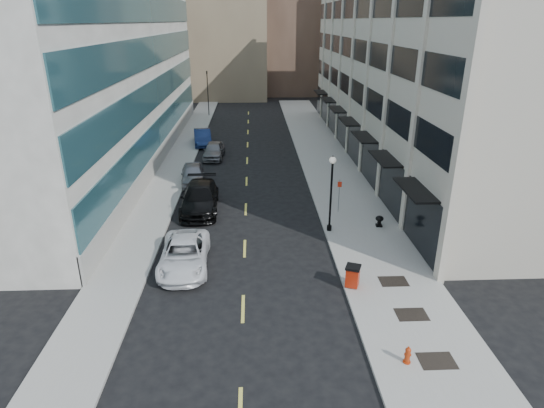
{
  "coord_description": "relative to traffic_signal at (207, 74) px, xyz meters",
  "views": [
    {
      "loc": [
        0.59,
        -15.77,
        12.44
      ],
      "look_at": [
        1.62,
        8.31,
        2.67
      ],
      "focal_mm": 30.0,
      "sensor_mm": 36.0,
      "label": 1
    }
  ],
  "objects": [
    {
      "name": "ground",
      "position": [
        5.5,
        -48.0,
        -5.72
      ],
      "size": [
        160.0,
        160.0,
        0.0
      ],
      "primitive_type": "plane",
      "color": "black",
      "rests_on": "ground"
    },
    {
      "name": "building_left",
      "position": [
        -10.45,
        -21.0,
        4.27
      ],
      "size": [
        16.14,
        46.0,
        20.0
      ],
      "color": "white",
      "rests_on": "ground"
    },
    {
      "name": "trash_bin",
      "position": [
        10.9,
        -44.53,
        -4.96
      ],
      "size": [
        0.91,
        0.91,
        1.13
      ],
      "rotation": [
        0.0,
        0.0,
        -0.39
      ],
      "color": "#A41F0A",
      "rests_on": "sidewalk_right"
    },
    {
      "name": "urn_planter",
      "position": [
        14.1,
        -37.57,
        -5.14
      ],
      "size": [
        0.51,
        0.51,
        0.71
      ],
      "rotation": [
        0.0,
        0.0,
        -0.1
      ],
      "color": "black",
      "rests_on": "sidewalk_right"
    },
    {
      "name": "sign_post",
      "position": [
        11.9,
        -35.08,
        -4.05
      ],
      "size": [
        0.27,
        0.09,
        2.35
      ],
      "rotation": [
        0.0,
        0.0,
        -0.22
      ],
      "color": "slate",
      "rests_on": "sidewalk_right"
    },
    {
      "name": "car_black_pickup",
      "position": [
        2.3,
        -34.0,
        -4.82
      ],
      "size": [
        2.72,
        6.25,
        1.79
      ],
      "primitive_type": "imported",
      "rotation": [
        0.0,
        0.0,
        0.03
      ],
      "color": "black",
      "rests_on": "ground"
    },
    {
      "name": "skyline_tan_near",
      "position": [
        1.5,
        20.0,
        8.28
      ],
      "size": [
        14.0,
        18.0,
        28.0
      ],
      "primitive_type": "cube",
      "color": "#877658",
      "rests_on": "ground"
    },
    {
      "name": "sidewalk_left",
      "position": [
        -1.0,
        -28.0,
        -5.64
      ],
      "size": [
        3.0,
        80.0,
        0.15
      ],
      "primitive_type": "cube",
      "color": "#9A978C",
      "rests_on": "ground"
    },
    {
      "name": "road_centerline",
      "position": [
        5.5,
        -31.0,
        -5.71
      ],
      "size": [
        0.15,
        68.2,
        0.01
      ],
      "color": "#D8CC4C",
      "rests_on": "ground"
    },
    {
      "name": "grate_near",
      "position": [
        13.1,
        -50.0,
        -5.56
      ],
      "size": [
        1.4,
        1.0,
        0.01
      ],
      "primitive_type": "cube",
      "color": "black",
      "rests_on": "sidewalk_right"
    },
    {
      "name": "skyline_tan_far",
      "position": [
        -8.5,
        30.0,
        5.28
      ],
      "size": [
        12.0,
        14.0,
        22.0
      ],
      "primitive_type": "cube",
      "color": "#877658",
      "rests_on": "ground"
    },
    {
      "name": "car_blue_sedan",
      "position": [
        0.7,
        -15.86,
        -4.9
      ],
      "size": [
        2.41,
        5.16,
        1.64
      ],
      "primitive_type": "imported",
      "rotation": [
        0.0,
        0.0,
        0.14
      ],
      "color": "navy",
      "rests_on": "ground"
    },
    {
      "name": "grate_mid",
      "position": [
        13.1,
        -47.0,
        -5.56
      ],
      "size": [
        1.4,
        1.0,
        0.01
      ],
      "primitive_type": "cube",
      "color": "black",
      "rests_on": "sidewalk_right"
    },
    {
      "name": "traffic_signal",
      "position": [
        0.0,
        0.0,
        0.0
      ],
      "size": [
        0.66,
        0.66,
        6.98
      ],
      "color": "black",
      "rests_on": "ground"
    },
    {
      "name": "skyline_stone",
      "position": [
        23.5,
        18.0,
        4.28
      ],
      "size": [
        10.0,
        14.0,
        20.0
      ],
      "primitive_type": "cube",
      "color": "#B7B09B",
      "rests_on": "ground"
    },
    {
      "name": "car_white_van",
      "position": [
        2.3,
        -42.0,
        -4.96
      ],
      "size": [
        2.73,
        5.56,
        1.52
      ],
      "primitive_type": "imported",
      "rotation": [
        0.0,
        0.0,
        0.04
      ],
      "color": "white",
      "rests_on": "ground"
    },
    {
      "name": "grate_far",
      "position": [
        13.1,
        -44.2,
        -5.56
      ],
      "size": [
        1.4,
        1.0,
        0.01
      ],
      "primitive_type": "cube",
      "color": "black",
      "rests_on": "sidewalk_right"
    },
    {
      "name": "lamppost",
      "position": [
        10.8,
        -38.04,
        -2.69
      ],
      "size": [
        0.41,
        0.41,
        4.91
      ],
      "color": "black",
      "rests_on": "sidewalk_right"
    },
    {
      "name": "fire_hydrant",
      "position": [
        11.9,
        -50.03,
        -5.21
      ],
      "size": [
        0.3,
        0.3,
        0.74
      ],
      "rotation": [
        0.0,
        0.0,
        -0.26
      ],
      "color": "#C1340D",
      "rests_on": "sidewalk_right"
    },
    {
      "name": "car_silver_sedan",
      "position": [
        1.13,
        -28.25,
        -4.93
      ],
      "size": [
        2.38,
        4.81,
        1.57
      ],
      "primitive_type": "imported",
      "rotation": [
        0.0,
        0.0,
        0.12
      ],
      "color": "gray",
      "rests_on": "ground"
    },
    {
      "name": "sidewalk_right",
      "position": [
        13.0,
        -28.0,
        -5.64
      ],
      "size": [
        5.0,
        80.0,
        0.15
      ],
      "primitive_type": "cube",
      "color": "#9A978C",
      "rests_on": "ground"
    },
    {
      "name": "car_grey_sedan",
      "position": [
        2.3,
        -21.0,
        -4.93
      ],
      "size": [
        2.06,
        4.69,
        1.57
      ],
      "primitive_type": "imported",
      "rotation": [
        0.0,
        0.0,
        -0.04
      ],
      "color": "slate",
      "rests_on": "ground"
    },
    {
      "name": "building_right",
      "position": [
        22.44,
        -21.01,
        3.28
      ],
      "size": [
        15.3,
        46.5,
        18.25
      ],
      "color": "#B7B09B",
      "rests_on": "ground"
    }
  ]
}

